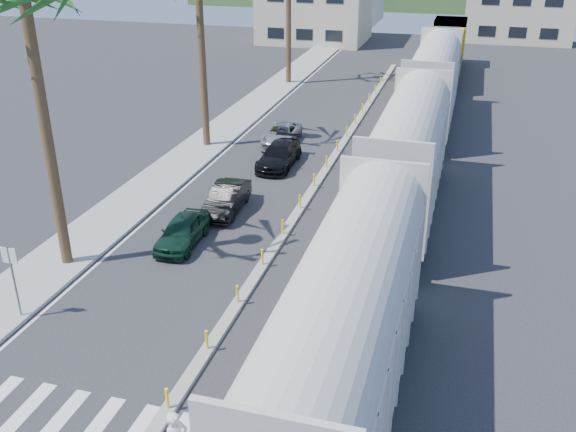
# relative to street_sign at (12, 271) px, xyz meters

# --- Properties ---
(ground) EXTENTS (140.00, 140.00, 0.00)m
(ground) POSITION_rel_street_sign_xyz_m (7.30, -2.00, -1.97)
(ground) COLOR #28282B
(ground) RESTS_ON ground
(sidewalk) EXTENTS (3.00, 90.00, 0.15)m
(sidewalk) POSITION_rel_street_sign_xyz_m (-1.20, 23.00, -1.90)
(sidewalk) COLOR gray
(sidewalk) RESTS_ON ground
(rails) EXTENTS (1.56, 100.00, 0.06)m
(rails) POSITION_rel_street_sign_xyz_m (12.30, 26.00, -1.94)
(rails) COLOR black
(rails) RESTS_ON ground
(median) EXTENTS (0.45, 60.00, 0.85)m
(median) POSITION_rel_street_sign_xyz_m (7.30, 17.96, -1.88)
(median) COLOR gray
(median) RESTS_ON ground
(lane_markings) EXTENTS (9.42, 90.00, 0.01)m
(lane_markings) POSITION_rel_street_sign_xyz_m (5.15, 23.00, -1.97)
(lane_markings) COLOR silver
(lane_markings) RESTS_ON ground
(freight_train) EXTENTS (3.00, 60.94, 5.85)m
(freight_train) POSITION_rel_street_sign_xyz_m (12.30, 18.69, 0.93)
(freight_train) COLOR #BAB6AA
(freight_train) RESTS_ON ground
(street_sign) EXTENTS (0.60, 0.08, 3.00)m
(street_sign) POSITION_rel_street_sign_xyz_m (0.00, 0.00, 0.00)
(street_sign) COLOR slate
(street_sign) RESTS_ON ground
(car_lead) EXTENTS (1.96, 4.04, 1.32)m
(car_lead) POSITION_rel_street_sign_xyz_m (3.24, 7.01, -1.31)
(car_lead) COLOR #103021
(car_lead) RESTS_ON ground
(car_second) EXTENTS (1.95, 4.33, 1.37)m
(car_second) POSITION_rel_street_sign_xyz_m (3.84, 10.93, -1.29)
(car_second) COLOR black
(car_second) RESTS_ON ground
(car_third) EXTENTS (1.97, 4.69, 1.35)m
(car_third) POSITION_rel_street_sign_xyz_m (4.48, 17.84, -1.30)
(car_third) COLOR black
(car_third) RESTS_ON ground
(car_rear) EXTENTS (2.06, 4.25, 1.16)m
(car_rear) POSITION_rel_street_sign_xyz_m (3.36, 22.13, -1.39)
(car_rear) COLOR #A6A8AB
(car_rear) RESTS_ON ground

